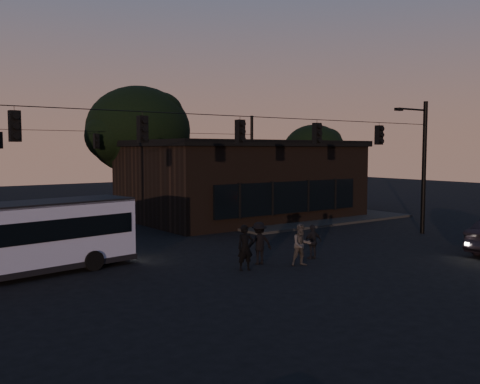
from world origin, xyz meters
TOP-DOWN VIEW (x-y plane):
  - ground at (0.00, 0.00)m, footprint 120.00×120.00m
  - sidewalk_far_right at (12.00, 14.00)m, footprint 14.00×10.00m
  - building at (9.00, 15.97)m, footprint 15.40×10.41m
  - tree_behind at (4.00, 22.00)m, footprint 7.60×7.60m
  - tree_right at (18.00, 18.00)m, footprint 5.20×5.20m
  - signal_rig_near at (0.00, 4.00)m, footprint 26.24×0.30m
  - signal_rig_far at (0.00, 20.00)m, footprint 26.24×0.30m
  - bus at (-8.77, 6.74)m, footprint 10.15×3.69m
  - pedestrian_a at (-0.81, 2.55)m, footprint 0.74×0.58m
  - pedestrian_b at (1.58, 1.86)m, footprint 1.03×0.92m
  - pedestrian_c at (2.92, 2.57)m, footprint 0.93×0.48m
  - pedestrian_d at (0.35, 3.13)m, footprint 1.26×0.89m

SIDE VIEW (x-z plane):
  - ground at x=0.00m, z-range 0.00..0.00m
  - sidewalk_far_right at x=12.00m, z-range 0.00..0.15m
  - pedestrian_c at x=2.92m, z-range 0.00..1.52m
  - pedestrian_b at x=1.58m, z-range 0.00..1.75m
  - pedestrian_d at x=0.35m, z-range 0.00..1.78m
  - pedestrian_a at x=-0.81m, z-range 0.00..1.82m
  - bus at x=-8.77m, z-range 0.17..2.96m
  - building at x=9.00m, z-range 0.01..5.41m
  - signal_rig_far at x=0.00m, z-range 0.45..7.95m
  - signal_rig_near at x=0.00m, z-range 0.70..8.20m
  - tree_right at x=18.00m, z-range 1.20..8.06m
  - tree_behind at x=4.00m, z-range 1.48..10.91m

